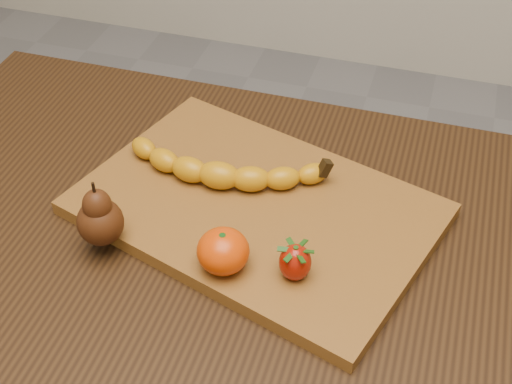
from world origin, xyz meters
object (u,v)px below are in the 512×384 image
(table, at_px, (216,294))
(mandarin, at_px, (223,251))
(cutting_board, at_px, (256,209))
(pear, at_px, (98,212))

(table, xyz_separation_m, mandarin, (0.03, -0.05, 0.14))
(cutting_board, bearing_deg, pear, -126.94)
(table, height_order, pear, pear)
(cutting_board, xyz_separation_m, mandarin, (-0.00, -0.12, 0.04))
(table, distance_m, pear, 0.21)
(pear, distance_m, mandarin, 0.16)
(mandarin, bearing_deg, cutting_board, 87.90)
(cutting_board, relative_size, pear, 5.00)
(pear, relative_size, mandarin, 1.43)
(pear, bearing_deg, table, 21.38)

